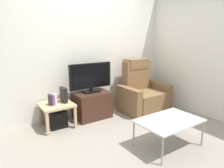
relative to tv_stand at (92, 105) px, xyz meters
The scene contains 14 objects.
ground_plane 0.87m from the tv_stand, 85.71° to the right, with size 6.40×6.40×0.00m, color gray.
wall_back 1.09m from the tv_stand, 78.49° to the left, with size 6.40×0.06×2.60m, color silver.
wall_side 2.36m from the tv_stand, 23.04° to the right, with size 0.06×4.48×2.60m, color silver.
tv_stand is the anchor object (origin of this frame).
television 0.55m from the tv_stand, 90.00° to the left, with size 0.86×0.20×0.56m.
recliner_armchair 1.12m from the tv_stand, 12.17° to the right, with size 0.98×0.78×1.08m.
side_table 0.72m from the tv_stand, behind, with size 0.54×0.54×0.42m.
subwoofer_box 0.72m from the tv_stand, behind, with size 0.29×0.29×0.29m, color black.
book_leftmost 0.86m from the tv_stand, behind, with size 0.05×0.12×0.18m, color #262626.
book_middle 0.82m from the tv_stand, behind, with size 0.03×0.11×0.18m, color purple.
book_rightmost 0.78m from the tv_stand, behind, with size 0.03×0.12×0.18m, color white.
game_console 0.64m from the tv_stand, behind, with size 0.07×0.20×0.26m, color black.
coffee_table 1.61m from the tv_stand, 76.07° to the right, with size 0.90×0.60×0.41m.
cell_phone 1.54m from the tv_stand, 79.24° to the right, with size 0.07×0.15×0.01m, color #B7B7BC.
Camera 1 is at (-1.84, -2.48, 1.56)m, focal length 32.49 mm.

